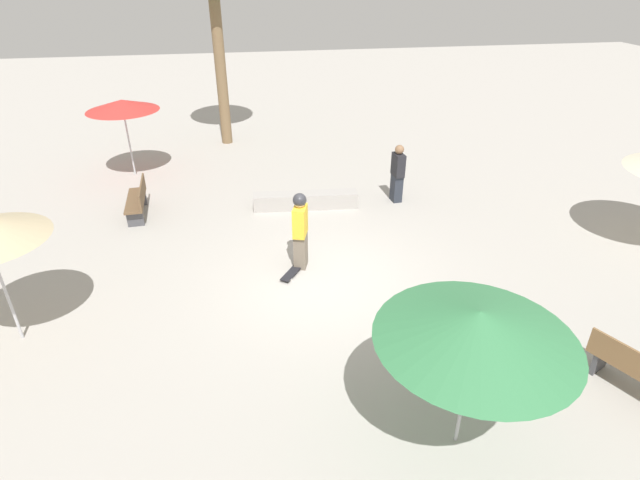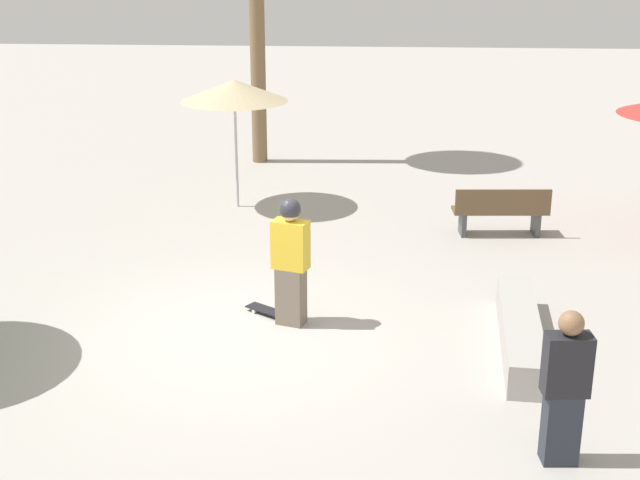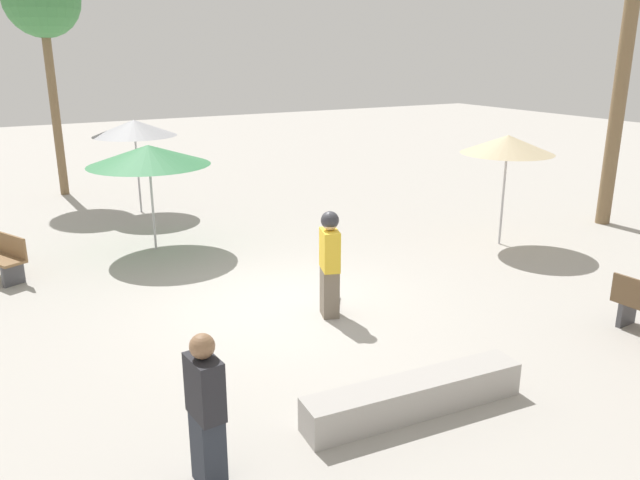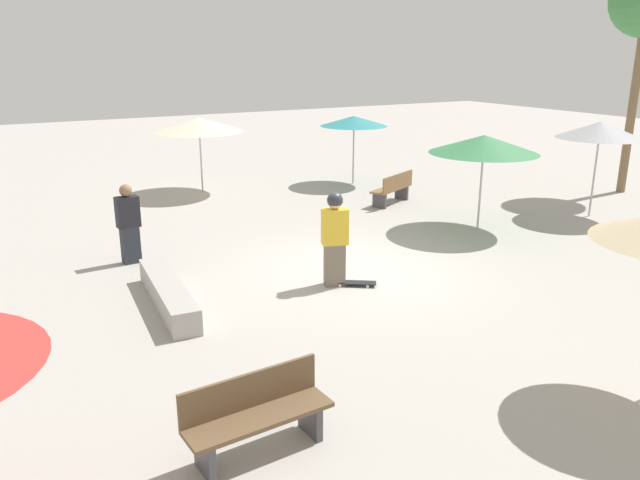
% 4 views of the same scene
% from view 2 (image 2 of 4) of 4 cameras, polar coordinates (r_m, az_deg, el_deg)
% --- Properties ---
extents(ground_plane, '(60.00, 60.00, 0.00)m').
position_cam_2_polar(ground_plane, '(11.55, -5.27, -6.02)').
color(ground_plane, '#ADA8A0').
extents(skater_main, '(0.38, 0.51, 1.72)m').
position_cam_2_polar(skater_main, '(11.47, -1.90, -1.11)').
color(skater_main, '#726656').
rests_on(skater_main, ground_plane).
extents(skateboard, '(0.62, 0.77, 0.07)m').
position_cam_2_polar(skateboard, '(12.02, -3.11, -4.61)').
color(skateboard, black).
rests_on(skateboard, ground_plane).
extents(concrete_ledge, '(2.80, 0.66, 0.42)m').
position_cam_2_polar(concrete_ledge, '(11.35, 12.68, -5.75)').
color(concrete_ledge, '#A8A39E').
rests_on(concrete_ledge, ground_plane).
extents(bench_near, '(0.55, 1.63, 0.85)m').
position_cam_2_polar(bench_near, '(15.32, 11.49, 1.80)').
color(bench_near, '#47474C').
rests_on(bench_near, ground_plane).
extents(shade_umbrella_tan, '(1.94, 1.94, 2.38)m').
position_cam_2_polar(shade_umbrella_tan, '(16.32, -5.50, 9.50)').
color(shade_umbrella_tan, '#B7B7BC').
rests_on(shade_umbrella_tan, ground_plane).
extents(bystander_watching, '(0.28, 0.45, 1.59)m').
position_cam_2_polar(bystander_watching, '(8.88, 15.40, -9.14)').
color(bystander_watching, '#282D38').
rests_on(bystander_watching, ground_plane).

